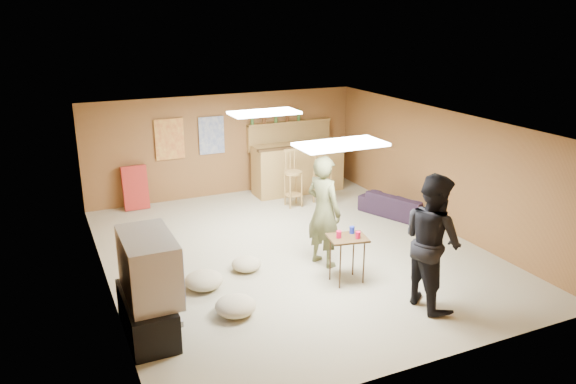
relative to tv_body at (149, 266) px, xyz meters
name	(u,v)px	position (x,y,z in m)	size (l,w,h in m)	color
ground	(293,252)	(2.65, 1.50, -0.90)	(7.00, 7.00, 0.00)	tan
ceiling	(293,123)	(2.65, 1.50, 1.30)	(6.00, 7.00, 0.02)	silver
wall_back	(225,145)	(2.65, 5.00, 0.20)	(6.00, 0.02, 2.20)	brown
wall_front	(429,278)	(2.65, -2.00, 0.20)	(6.00, 0.02, 2.20)	brown
wall_left	(102,216)	(-0.35, 1.50, 0.20)	(0.02, 7.00, 2.20)	brown
wall_right	(441,169)	(5.65, 1.50, 0.20)	(0.02, 7.00, 2.20)	brown
tv_stand	(147,315)	(-0.07, 0.00, -0.65)	(0.55, 1.30, 0.50)	black
dvd_box	(165,318)	(0.15, 0.00, -0.75)	(0.35, 0.50, 0.08)	#B2B2B7
tv_body	(149,266)	(0.00, 0.00, 0.00)	(0.60, 1.10, 0.80)	#B2B2B7
tv_screen	(174,262)	(0.31, 0.00, 0.00)	(0.02, 0.95, 0.65)	navy
bar_counter	(298,168)	(4.15, 4.45, -0.35)	(2.00, 0.60, 1.10)	olive
bar_lip	(303,146)	(4.15, 4.20, 0.20)	(2.10, 0.12, 0.05)	#382512
bar_shelf	(289,122)	(4.15, 4.90, 0.60)	(2.00, 0.18, 0.05)	olive
bar_backing	(289,135)	(4.15, 4.92, 0.30)	(2.00, 0.14, 0.60)	olive
poster_left	(170,139)	(1.45, 4.96, 0.45)	(0.60, 0.03, 0.85)	#BF3F26
poster_right	(212,135)	(2.35, 4.96, 0.45)	(0.55, 0.03, 0.80)	#334C99
folding_chair_stack	(135,188)	(0.65, 4.80, -0.45)	(0.50, 0.14, 0.90)	#B62921
ceiling_panel_front	(341,144)	(2.65, 0.00, 1.27)	(1.20, 0.60, 0.04)	white
ceiling_panel_back	(264,113)	(2.65, 2.70, 1.27)	(1.20, 0.60, 0.04)	white
person_olive	(324,211)	(2.89, 0.88, -0.01)	(0.65, 0.43, 1.78)	brown
person_black	(432,241)	(3.60, -0.87, 0.04)	(0.91, 0.71, 1.88)	black
sofa	(399,205)	(5.29, 2.20, -0.67)	(1.57, 0.61, 0.46)	black
tray_table	(347,259)	(2.92, 0.18, -0.54)	(0.55, 0.44, 0.72)	#382512
cup_red_near	(339,234)	(2.78, 0.21, -0.13)	(0.08, 0.08, 0.11)	red
cup_red_far	(358,235)	(3.03, 0.07, -0.13)	(0.08, 0.08, 0.10)	red
cup_blue	(352,230)	(3.05, 0.28, -0.13)	(0.08, 0.08, 0.11)	navy
bar_stool_left	(293,177)	(3.64, 3.61, -0.27)	(0.40, 0.40, 1.26)	olive
bar_stool_right	(323,174)	(4.26, 3.50, -0.26)	(0.41, 0.41, 1.29)	olive
cushion_near_tv	(204,280)	(0.91, 0.86, -0.77)	(0.56, 0.56, 0.25)	tan
cushion_mid	(246,264)	(1.69, 1.16, -0.80)	(0.46, 0.46, 0.21)	tan
cushion_far	(235,306)	(1.08, -0.04, -0.78)	(0.55, 0.55, 0.25)	tan
bottle_row	(276,117)	(3.81, 4.88, 0.75)	(1.20, 0.08, 0.26)	#3F7233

